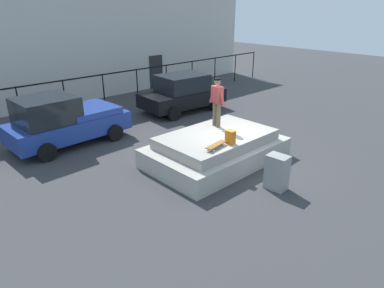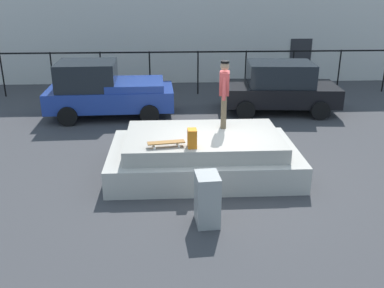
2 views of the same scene
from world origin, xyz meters
name	(u,v)px [view 2 (image 2 of 2)]	position (x,y,z in m)	size (l,w,h in m)	color
ground_plane	(220,175)	(0.00, 0.00, 0.00)	(60.00, 60.00, 0.00)	#38383A
concrete_ledge	(203,155)	(-0.40, 0.27, 0.45)	(4.58, 2.88, 0.99)	#ADA89E
skateboarder	(224,90)	(0.16, 0.80, 1.95)	(0.30, 0.82, 1.68)	brown
skateboard	(166,143)	(-1.30, -0.55, 1.09)	(0.86, 0.32, 0.12)	brown
backpack	(192,138)	(-0.72, -0.60, 1.20)	(0.28, 0.20, 0.42)	orange
car_blue_pickup_near	(106,90)	(-3.42, 5.22, 0.94)	(4.39, 2.34, 1.92)	navy
car_black_sedan_mid	(279,87)	(2.76, 5.51, 0.90)	(4.26, 2.49, 1.79)	black
utility_box	(207,199)	(-0.51, -2.20, 0.52)	(0.44, 0.60, 1.04)	gray
fence_row	(198,64)	(0.00, 8.27, 1.25)	(24.06, 0.06, 1.80)	black
warehouse_building	(190,9)	(0.00, 14.74, 3.07)	(25.25, 8.97, 6.11)	beige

